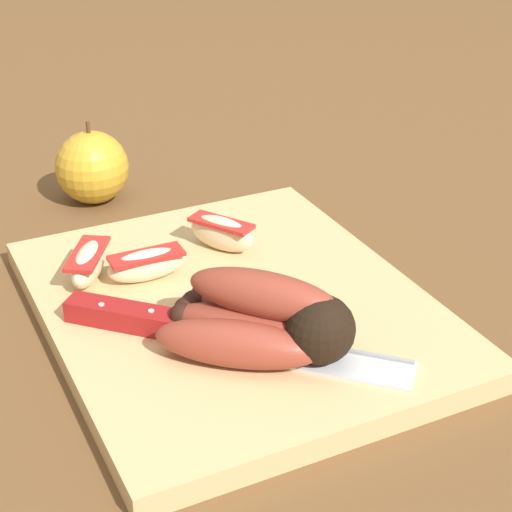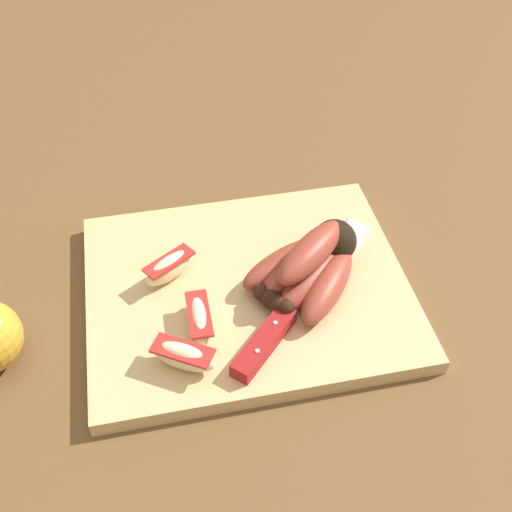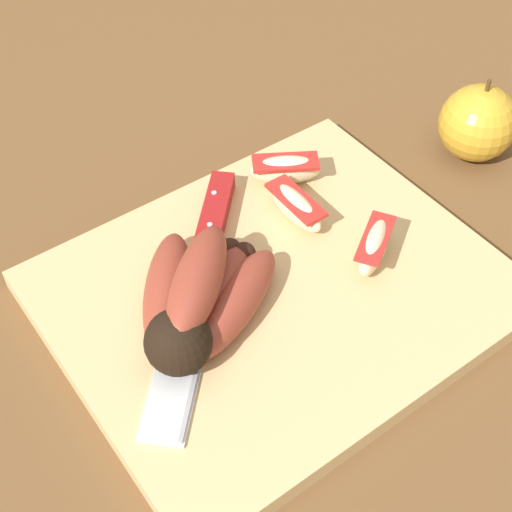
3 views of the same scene
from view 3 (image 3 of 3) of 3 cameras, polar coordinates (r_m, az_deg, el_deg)
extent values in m
plane|color=brown|center=(0.65, 2.69, -3.31)|extent=(6.00, 6.00, 0.00)
cube|color=tan|center=(0.64, 1.58, -2.82)|extent=(0.37, 0.31, 0.02)
sphere|color=black|center=(0.56, -6.07, -6.68)|extent=(0.05, 0.05, 0.05)
ellipsoid|color=brown|center=(0.59, -1.45, -3.94)|extent=(0.13, 0.09, 0.04)
sphere|color=black|center=(0.63, -0.94, 0.18)|extent=(0.02, 0.02, 0.02)
ellipsoid|color=brown|center=(0.60, -3.30, -3.51)|extent=(0.13, 0.10, 0.04)
sphere|color=black|center=(0.63, -2.03, 0.49)|extent=(0.02, 0.02, 0.02)
ellipsoid|color=brown|center=(0.60, -5.12, -3.08)|extent=(0.12, 0.11, 0.04)
sphere|color=black|center=(0.64, -3.00, 0.70)|extent=(0.02, 0.02, 0.02)
ellipsoid|color=brown|center=(0.61, -6.90, -2.65)|extent=(0.11, 0.12, 0.04)
sphere|color=black|center=(0.64, -3.87, 0.76)|extent=(0.02, 0.02, 0.02)
ellipsoid|color=brown|center=(0.57, -4.57, -1.99)|extent=(0.12, 0.11, 0.04)
cube|color=silver|center=(0.59, -5.60, -6.72)|extent=(0.15, 0.15, 0.00)
cube|color=#99999E|center=(0.59, -4.16, -6.75)|extent=(0.13, 0.13, 0.00)
cube|color=maroon|center=(0.68, -3.24, 3.24)|extent=(0.09, 0.09, 0.02)
cylinder|color=#B2B2B7|center=(0.69, -2.94, 5.12)|extent=(0.01, 0.01, 0.00)
cylinder|color=#B2B2B7|center=(0.65, -3.62, 2.46)|extent=(0.00, 0.01, 0.00)
ellipsoid|color=beige|center=(0.68, 3.09, 3.83)|extent=(0.02, 0.07, 0.03)
cube|color=red|center=(0.67, 3.12, 4.40)|extent=(0.02, 0.07, 0.00)
ellipsoid|color=beige|center=(0.64, 9.18, 0.72)|extent=(0.07, 0.05, 0.03)
cube|color=red|center=(0.64, 9.29, 1.38)|extent=(0.06, 0.05, 0.00)
ellipsoid|color=beige|center=(0.71, 2.30, 6.71)|extent=(0.07, 0.06, 0.03)
cube|color=red|center=(0.71, 2.32, 7.31)|extent=(0.07, 0.06, 0.00)
sphere|color=gold|center=(0.79, 16.89, 9.88)|extent=(0.08, 0.08, 0.08)
cylinder|color=#4C3319|center=(0.77, 17.64, 12.56)|extent=(0.00, 0.00, 0.01)
camera|label=1|loc=(0.66, -65.29, 11.73)|focal=59.59mm
camera|label=2|loc=(0.88, -20.68, 50.19)|focal=44.61mm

